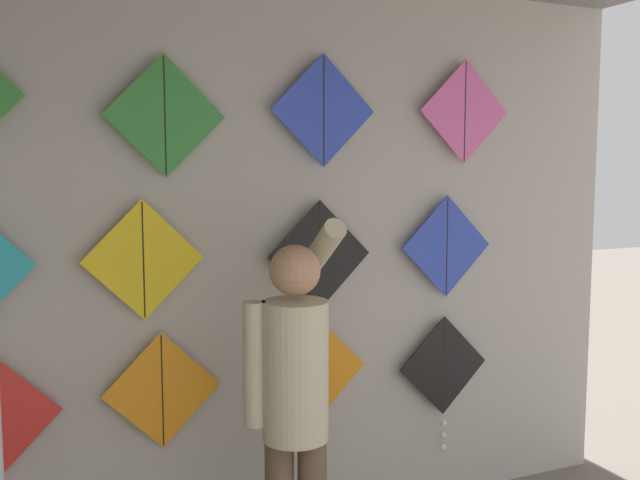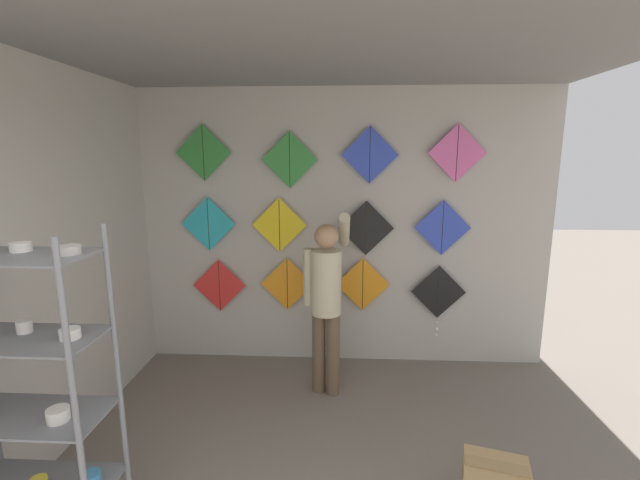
# 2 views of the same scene
# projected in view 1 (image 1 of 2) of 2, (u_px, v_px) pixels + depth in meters

# --- Properties ---
(back_panel) EXTENTS (4.52, 0.06, 2.80)m
(back_panel) POSITION_uv_depth(u_px,v_px,m) (235.00, 264.00, 3.49)
(back_panel) COLOR #BCB7AD
(back_panel) RESTS_ON ground
(shopkeeper) EXTENTS (0.41, 0.53, 1.67)m
(shopkeeper) POSITION_uv_depth(u_px,v_px,m) (294.00, 396.00, 2.92)
(shopkeeper) COLOR brown
(shopkeeper) RESTS_ON ground
(kite_1) EXTENTS (0.55, 0.01, 0.55)m
(kite_1) POSITION_uv_depth(u_px,v_px,m) (162.00, 390.00, 3.32)
(kite_1) COLOR orange
(kite_2) EXTENTS (0.55, 0.01, 0.55)m
(kite_2) POSITION_uv_depth(u_px,v_px,m) (316.00, 369.00, 3.62)
(kite_2) COLOR orange
(kite_3) EXTENTS (0.55, 0.04, 0.76)m
(kite_3) POSITION_uv_depth(u_px,v_px,m) (444.00, 372.00, 3.94)
(kite_3) COLOR black
(kite_5) EXTENTS (0.55, 0.01, 0.55)m
(kite_5) POSITION_uv_depth(u_px,v_px,m) (143.00, 260.00, 3.22)
(kite_5) COLOR yellow
(kite_6) EXTENTS (0.55, 0.01, 0.55)m
(kite_6) POSITION_uv_depth(u_px,v_px,m) (320.00, 255.00, 3.57)
(kite_6) COLOR black
(kite_7) EXTENTS (0.55, 0.01, 0.55)m
(kite_7) POSITION_uv_depth(u_px,v_px,m) (447.00, 246.00, 3.86)
(kite_7) COLOR blue
(kite_9) EXTENTS (0.55, 0.01, 0.55)m
(kite_9) POSITION_uv_depth(u_px,v_px,m) (165.00, 116.00, 3.20)
(kite_9) COLOR #338C38
(kite_10) EXTENTS (0.55, 0.01, 0.55)m
(kite_10) POSITION_uv_depth(u_px,v_px,m) (324.00, 111.00, 3.50)
(kite_10) COLOR blue
(kite_11) EXTENTS (0.55, 0.01, 0.55)m
(kite_11) POSITION_uv_depth(u_px,v_px,m) (465.00, 112.00, 3.83)
(kite_11) COLOR pink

